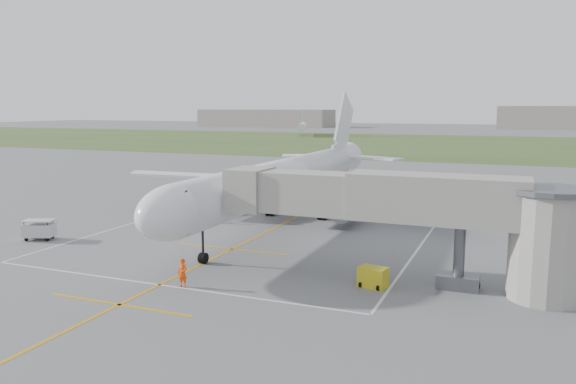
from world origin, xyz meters
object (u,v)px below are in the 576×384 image
at_px(jet_bridge, 424,213).
at_px(gpu_unit, 373,277).
at_px(baggage_cart, 39,230).
at_px(ramp_worker_nose, 183,273).
at_px(airliner, 283,180).
at_px(ramp_worker_wing, 208,213).

xyz_separation_m(jet_bridge, gpu_unit, (-2.80, -1.69, -4.10)).
height_order(baggage_cart, ramp_worker_nose, ramp_worker_nose).
bearing_deg(baggage_cart, ramp_worker_nose, -41.34).
distance_m(airliner, gpu_unit, 20.86).
xyz_separation_m(gpu_unit, ramp_worker_wing, (-20.24, 13.85, 0.27)).
bearing_deg(gpu_unit, jet_bridge, 42.27).
bearing_deg(gpu_unit, ramp_worker_nose, -146.65).
relative_size(airliner, ramp_worker_wing, 25.35).
relative_size(ramp_worker_nose, ramp_worker_wing, 1.01).
relative_size(airliner, jet_bridge, 2.00).
relative_size(baggage_cart, ramp_worker_nose, 1.55).
distance_m(airliner, ramp_worker_nose, 20.89).
relative_size(jet_bridge, ramp_worker_nose, 12.58).
height_order(gpu_unit, ramp_worker_nose, ramp_worker_nose).
xyz_separation_m(airliner, ramp_worker_nose, (1.65, -20.53, -3.46)).
height_order(airliner, gpu_unit, airliner).
distance_m(ramp_worker_nose, ramp_worker_wing, 20.51).
xyz_separation_m(gpu_unit, baggage_cart, (-29.98, 1.80, 0.24)).
bearing_deg(ramp_worker_nose, gpu_unit, 25.32).
bearing_deg(ramp_worker_nose, jet_bridge, 27.20).
bearing_deg(jet_bridge, gpu_unit, -148.91).
xyz_separation_m(jet_bridge, ramp_worker_nose, (-14.08, -6.28, -3.81)).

